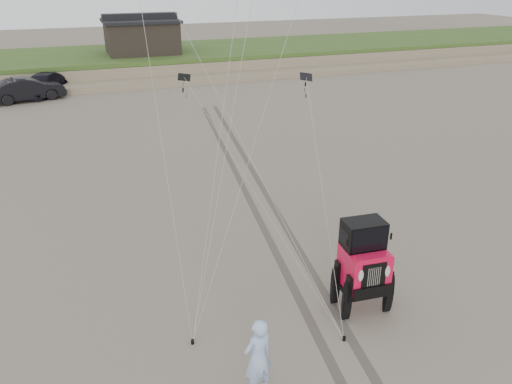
% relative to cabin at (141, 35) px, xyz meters
% --- Properties ---
extents(ground, '(160.00, 160.00, 0.00)m').
position_rel_cabin_xyz_m(ground, '(-2.00, -37.00, -3.24)').
color(ground, '#6B6054').
rests_on(ground, ground).
extents(dune_ridge, '(160.00, 14.25, 1.73)m').
position_rel_cabin_xyz_m(dune_ridge, '(-2.00, 0.50, -2.42)').
color(dune_ridge, '#7A6B54').
rests_on(dune_ridge, ground).
extents(cabin, '(6.40, 5.40, 3.35)m').
position_rel_cabin_xyz_m(cabin, '(0.00, 0.00, 0.00)').
color(cabin, black).
rests_on(cabin, dune_ridge).
extents(truck_b, '(5.21, 2.89, 1.63)m').
position_rel_cabin_xyz_m(truck_b, '(-9.40, -7.96, -2.42)').
color(truck_b, black).
rests_on(truck_b, ground).
extents(truck_c, '(4.18, 5.57, 1.50)m').
position_rel_cabin_xyz_m(truck_c, '(-8.43, -6.30, -2.49)').
color(truck_c, black).
rests_on(truck_c, ground).
extents(jeep, '(2.84, 5.70, 2.06)m').
position_rel_cabin_xyz_m(jeep, '(0.03, -36.83, -2.21)').
color(jeep, red).
rests_on(jeep, ground).
extents(man, '(0.79, 0.63, 1.92)m').
position_rel_cabin_xyz_m(man, '(-3.65, -38.65, -2.28)').
color(man, '#8AA0D5').
rests_on(man, ground).
extents(stake_main, '(0.08, 0.08, 0.12)m').
position_rel_cabin_xyz_m(stake_main, '(-4.62, -36.65, -3.18)').
color(stake_main, black).
rests_on(stake_main, ground).
extents(stake_aux, '(0.08, 0.08, 0.12)m').
position_rel_cabin_xyz_m(stake_aux, '(-1.05, -37.86, -3.18)').
color(stake_aux, black).
rests_on(stake_aux, ground).
extents(tire_tracks, '(5.22, 29.74, 0.01)m').
position_rel_cabin_xyz_m(tire_tracks, '(0.00, -29.00, -3.23)').
color(tire_tracks, '#4C443D').
rests_on(tire_tracks, ground).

